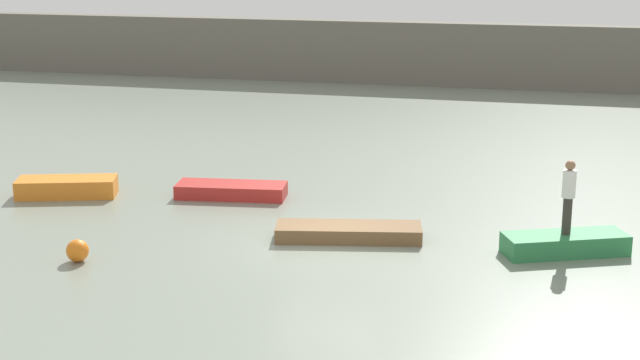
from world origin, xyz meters
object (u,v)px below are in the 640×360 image
object	(u,v)px
rowboat_orange	(67,187)
mooring_buoy	(78,251)
person_white_shirt	(569,193)
rowboat_red	(231,190)
rowboat_green	(565,244)
rowboat_brown	(349,232)

from	to	relation	value
rowboat_orange	mooring_buoy	distance (m)	5.98
rowboat_orange	person_white_shirt	distance (m)	14.39
rowboat_red	person_white_shirt	world-z (taller)	person_white_shirt
rowboat_red	rowboat_green	xyz separation A→B (m)	(9.49, -2.87, 0.05)
rowboat_brown	rowboat_green	bearing A→B (deg)	-9.47
rowboat_orange	mooring_buoy	size ratio (longest dim) A/B	5.33
rowboat_brown	rowboat_green	world-z (taller)	rowboat_green
rowboat_red	person_white_shirt	distance (m)	10.00
rowboat_orange	rowboat_green	bearing A→B (deg)	-24.90
rowboat_orange	rowboat_brown	bearing A→B (deg)	-30.16
rowboat_brown	mooring_buoy	size ratio (longest dim) A/B	6.85
person_white_shirt	mooring_buoy	distance (m)	11.73
rowboat_green	person_white_shirt	xyz separation A→B (m)	(0.00, 0.00, 1.27)
rowboat_red	rowboat_green	distance (m)	9.91
person_white_shirt	mooring_buoy	bearing A→B (deg)	-163.40
mooring_buoy	rowboat_red	bearing A→B (deg)	74.76
rowboat_red	rowboat_brown	world-z (taller)	rowboat_red
person_white_shirt	mooring_buoy	world-z (taller)	person_white_shirt
rowboat_green	mooring_buoy	xyz separation A→B (m)	(-11.17, -3.33, 0.02)
rowboat_brown	rowboat_orange	bearing A→B (deg)	156.23
rowboat_green	person_white_shirt	bearing A→B (deg)	0.00
mooring_buoy	rowboat_green	bearing A→B (deg)	16.60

